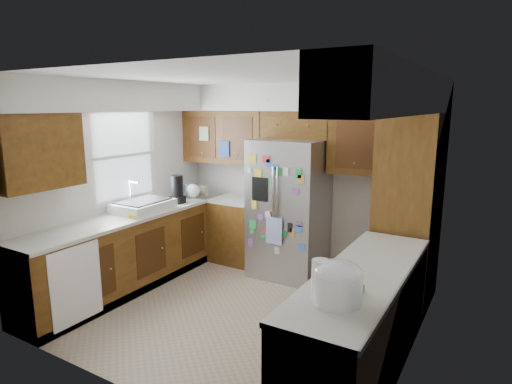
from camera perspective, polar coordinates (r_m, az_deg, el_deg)
floor at (r=4.92m, az=-2.23°, el=-15.39°), size 3.60×3.60×0.00m
room_shell at (r=4.77m, az=-1.08°, el=6.67°), size 3.64×3.24×2.52m
left_counter_run at (r=5.57m, az=-14.06°, el=-7.66°), size 1.36×3.20×0.92m
right_counter_run at (r=3.78m, az=13.85°, el=-17.33°), size 0.63×2.25×0.92m
pantry at (r=5.04m, az=19.63°, el=-2.35°), size 0.60×0.90×2.15m
fridge at (r=5.59m, az=4.40°, el=-2.23°), size 0.90×0.79×1.80m
bridge_cabinet at (r=5.65m, az=5.60°, el=8.91°), size 0.96×0.34×0.35m
fridge_top_items at (r=5.66m, az=4.48°, el=11.93°), size 0.80×0.36×0.27m
sink_assembly at (r=5.56m, az=-14.86°, el=-1.75°), size 0.52×0.71×0.37m
left_counter_clutter at (r=6.06m, az=-9.51°, el=0.16°), size 0.31×0.87×0.38m
rice_cooker at (r=2.96m, az=10.82°, el=-11.62°), size 0.34×0.33×0.29m
paper_towel at (r=3.00m, az=8.58°, el=-11.45°), size 0.12×0.12×0.28m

